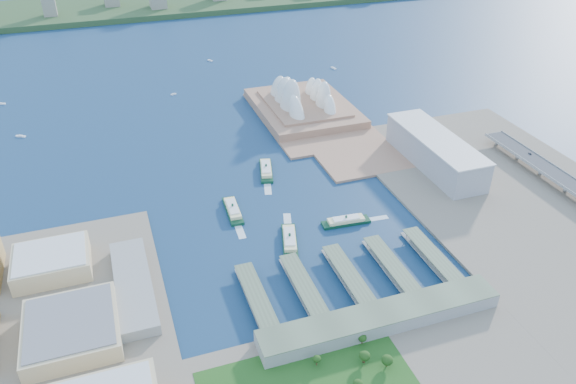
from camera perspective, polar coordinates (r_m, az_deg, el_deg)
name	(u,v)px	position (r m, az deg, el deg)	size (l,w,h in m)	color
ground	(303,236)	(552.23, 1.53, -4.45)	(3000.00, 3000.00, 0.00)	#0F2646
east_land	(539,216)	(631.84, 24.11, -2.28)	(240.00, 500.00, 3.00)	#786C5D
peninsula	(310,117)	(796.31, 2.26, 7.64)	(135.00, 220.00, 3.00)	#9C6F55
far_shore	(160,4)	(1441.46, -12.92, 18.13)	(2200.00, 260.00, 12.00)	#2D4926
opera_house	(304,92)	(800.88, 1.61, 10.17)	(134.00, 180.00, 58.00)	white
toaster_building	(435,151)	(682.27, 14.70, 4.02)	(45.00, 155.00, 35.00)	#95959A
west_buildings	(21,335)	(472.87, -25.53, -13.02)	(200.00, 280.00, 27.00)	#A28451
ferry_wharves	(348,276)	(499.78, 6.10, -8.48)	(184.00, 90.00, 9.30)	#52614A
terminal_building	(381,318)	(458.24, 9.41, -12.55)	(200.00, 28.00, 12.00)	gray
ferry_a	(233,208)	(586.29, -5.64, -1.63)	(13.41, 52.70, 9.96)	#0D361F
ferry_b	(266,168)	(656.20, -2.25, 2.43)	(13.90, 54.63, 10.33)	#0D361F
ferry_c	(290,238)	(540.18, 0.16, -4.70)	(13.76, 54.07, 10.22)	#0D361F
ferry_d	(346,220)	(569.44, 5.92, -2.80)	(12.64, 49.66, 9.39)	#0D361F
boat_a	(21,136)	(819.97, -25.52, 5.16)	(3.28, 13.13, 2.53)	white
boat_b	(173,94)	(892.66, -11.56, 9.72)	(3.02, 8.64, 2.33)	white
boat_c	(334,68)	(989.50, 4.65, 12.45)	(3.57, 12.25, 2.76)	white
boat_d	(0,104)	(942.05, -27.25, 7.99)	(3.53, 16.15, 2.73)	white
boat_e	(210,60)	(1034.32, -7.92, 13.11)	(3.29, 10.33, 2.53)	white
car_c	(530,154)	(724.59, 23.38, 3.59)	(1.92, 4.72, 1.37)	slate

